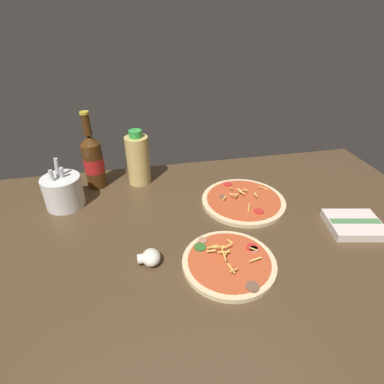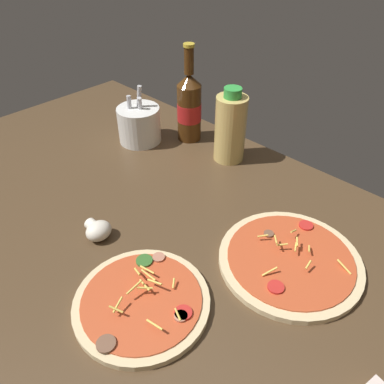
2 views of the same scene
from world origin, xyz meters
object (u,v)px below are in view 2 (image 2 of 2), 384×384
(utensil_crock, at_px, (139,124))
(beer_bottle, at_px, (189,106))
(mushroom_left, at_px, (98,230))
(pizza_near, at_px, (142,302))
(pizza_far, at_px, (290,260))
(oil_bottle, at_px, (230,128))

(utensil_crock, bearing_deg, beer_bottle, 49.72)
(beer_bottle, xyz_separation_m, mushroom_left, (0.15, -0.42, -0.08))
(pizza_near, relative_size, utensil_crock, 1.45)
(pizza_near, xyz_separation_m, utensil_crock, (-0.44, 0.36, 0.04))
(pizza_near, height_order, mushroom_left, pizza_near)
(mushroom_left, xyz_separation_m, utensil_crock, (-0.25, 0.31, 0.03))
(pizza_far, bearing_deg, mushroom_left, -146.40)
(pizza_far, height_order, beer_bottle, beer_bottle)
(beer_bottle, bearing_deg, utensil_crock, -130.28)
(beer_bottle, height_order, utensil_crock, beer_bottle)
(oil_bottle, bearing_deg, utensil_crock, -156.72)
(pizza_near, xyz_separation_m, pizza_far, (0.13, 0.26, -0.00))
(pizza_near, bearing_deg, oil_bottle, 112.66)
(pizza_far, relative_size, utensil_crock, 1.69)
(oil_bottle, bearing_deg, beer_bottle, 178.56)
(pizza_near, height_order, pizza_far, same)
(utensil_crock, bearing_deg, pizza_far, -10.19)
(pizza_far, distance_m, mushroom_left, 0.38)
(pizza_far, xyz_separation_m, oil_bottle, (-0.32, 0.21, 0.08))
(utensil_crock, bearing_deg, pizza_near, -39.41)
(oil_bottle, bearing_deg, mushroom_left, -89.65)
(pizza_near, bearing_deg, mushroom_left, 166.98)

